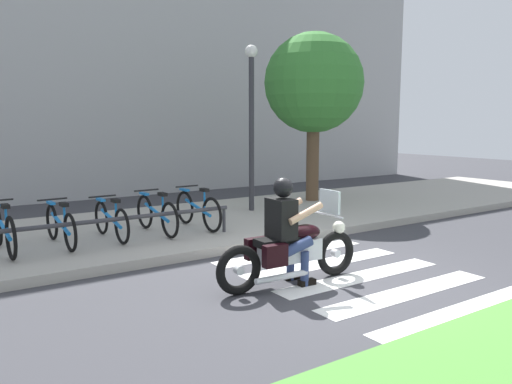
{
  "coord_description": "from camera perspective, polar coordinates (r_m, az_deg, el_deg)",
  "views": [
    {
      "loc": [
        -4.7,
        -4.8,
        2.12
      ],
      "look_at": [
        0.24,
        2.55,
        0.91
      ],
      "focal_mm": 35.21,
      "sensor_mm": 36.0,
      "label": 1
    }
  ],
  "objects": [
    {
      "name": "motorcycle",
      "position": [
        6.68,
        4.0,
        -6.66
      ],
      "size": [
        2.2,
        0.64,
        1.22
      ],
      "color": "black",
      "rests_on": "ground"
    },
    {
      "name": "crosswalk_stripe_0",
      "position": [
        6.3,
        22.52,
        -12.48
      ],
      "size": [
        2.8,
        0.4,
        0.01
      ],
      "primitive_type": "cube",
      "color": "white",
      "rests_on": "ground"
    },
    {
      "name": "ground_plane",
      "position": [
        7.05,
        10.15,
        -9.85
      ],
      "size": [
        48.0,
        48.0,
        0.0
      ],
      "primitive_type": "plane",
      "color": "#38383D"
    },
    {
      "name": "bicycle_3",
      "position": [
        9.2,
        -11.23,
        -2.5
      ],
      "size": [
        0.48,
        1.67,
        0.77
      ],
      "color": "black",
      "rests_on": "sidewalk"
    },
    {
      "name": "crosswalk_stripe_4",
      "position": [
        8.39,
        3.92,
        -6.85
      ],
      "size": [
        2.8,
        0.4,
        0.01
      ],
      "primitive_type": "cube",
      "color": "white",
      "rests_on": "ground"
    },
    {
      "name": "bicycle_4",
      "position": [
        9.54,
        -6.64,
        -2.0
      ],
      "size": [
        0.48,
        1.67,
        0.79
      ],
      "color": "black",
      "rests_on": "sidewalk"
    },
    {
      "name": "crosswalk_stripe_1",
      "position": [
        6.74,
        16.76,
        -10.87
      ],
      "size": [
        2.8,
        0.4,
        0.01
      ],
      "primitive_type": "cube",
      "color": "white",
      "rests_on": "ground"
    },
    {
      "name": "building_backdrop",
      "position": [
        15.72,
        -16.77,
        17.3
      ],
      "size": [
        24.0,
        1.2,
        9.61
      ],
      "primitive_type": "cube",
      "color": "#ABABAB",
      "rests_on": "ground"
    },
    {
      "name": "bicycle_1",
      "position": [
        8.72,
        -21.33,
        -3.54
      ],
      "size": [
        0.48,
        1.64,
        0.74
      ],
      "color": "black",
      "rests_on": "sidewalk"
    },
    {
      "name": "crosswalk_stripe_2",
      "position": [
        7.24,
        11.8,
        -9.38
      ],
      "size": [
        2.8,
        0.4,
        0.01
      ],
      "primitive_type": "cube",
      "color": "white",
      "rests_on": "ground"
    },
    {
      "name": "bicycle_2",
      "position": [
        8.93,
        -16.14,
        -3.09
      ],
      "size": [
        0.48,
        1.56,
        0.73
      ],
      "color": "black",
      "rests_on": "sidewalk"
    },
    {
      "name": "sidewalk",
      "position": [
        10.41,
        -6.36,
        -3.6
      ],
      "size": [
        24.0,
        4.4,
        0.15
      ],
      "primitive_type": "cube",
      "color": "#A8A399",
      "rests_on": "ground"
    },
    {
      "name": "crosswalk_stripe_3",
      "position": [
        7.79,
        7.56,
        -8.04
      ],
      "size": [
        2.8,
        0.4,
        0.01
      ],
      "primitive_type": "cube",
      "color": "white",
      "rests_on": "ground"
    },
    {
      "name": "street_lamp",
      "position": [
        11.33,
        -0.52,
        8.98
      ],
      "size": [
        0.28,
        0.28,
        3.83
      ],
      "color": "#2D2D33",
      "rests_on": "ground"
    },
    {
      "name": "rider",
      "position": [
        6.55,
        3.46,
        -3.65
      ],
      "size": [
        0.64,
        0.55,
        1.44
      ],
      "color": "black",
      "rests_on": "ground"
    },
    {
      "name": "tree_near_rack",
      "position": [
        12.98,
        6.58,
        12.09
      ],
      "size": [
        2.5,
        2.5,
        4.39
      ],
      "color": "brown",
      "rests_on": "ground"
    },
    {
      "name": "bicycle_0",
      "position": [
        8.58,
        -26.74,
        -3.89
      ],
      "size": [
        0.48,
        1.72,
        0.79
      ],
      "color": "black",
      "rests_on": "sidewalk"
    },
    {
      "name": "bike_rack",
      "position": [
        8.39,
        -15.0,
        -3.15
      ],
      "size": [
        3.91,
        0.07,
        0.49
      ],
      "color": "#333338",
      "rests_on": "sidewalk"
    }
  ]
}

